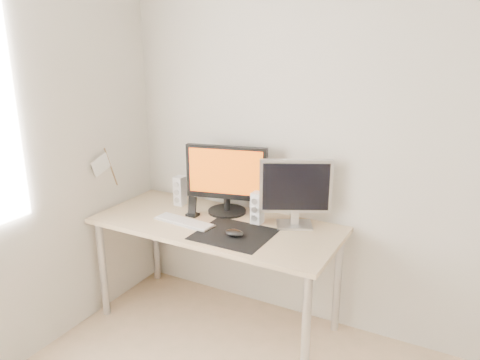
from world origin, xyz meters
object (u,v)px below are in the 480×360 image
(keyboard, at_px, (184,222))
(phone_dock, at_px, (192,210))
(second_monitor, at_px, (296,190))
(desk, at_px, (216,234))
(main_monitor, at_px, (226,177))
(speaker_left, at_px, (180,191))
(mouse, at_px, (234,233))
(speaker_right, at_px, (257,208))

(keyboard, bearing_deg, phone_dock, 99.13)
(keyboard, relative_size, phone_dock, 3.16)
(second_monitor, bearing_deg, keyboard, -156.09)
(desk, relative_size, keyboard, 3.73)
(main_monitor, distance_m, speaker_left, 0.40)
(mouse, bearing_deg, keyboard, 173.96)
(speaker_right, distance_m, keyboard, 0.48)
(keyboard, bearing_deg, desk, 27.09)
(keyboard, bearing_deg, speaker_right, 27.52)
(speaker_right, bearing_deg, desk, -152.14)
(second_monitor, xyz_separation_m, phone_dock, (-0.67, -0.16, -0.20))
(mouse, distance_m, second_monitor, 0.47)
(main_monitor, relative_size, speaker_left, 2.61)
(mouse, height_order, main_monitor, main_monitor)
(mouse, xyz_separation_m, speaker_left, (-0.61, 0.31, 0.08))
(main_monitor, bearing_deg, second_monitor, 0.10)
(main_monitor, bearing_deg, speaker_left, -177.05)
(second_monitor, distance_m, keyboard, 0.74)
(speaker_right, height_order, phone_dock, speaker_right)
(speaker_left, bearing_deg, mouse, -26.82)
(mouse, xyz_separation_m, main_monitor, (-0.24, 0.33, 0.23))
(mouse, relative_size, second_monitor, 0.28)
(mouse, xyz_separation_m, desk, (-0.21, 0.13, -0.10))
(second_monitor, bearing_deg, desk, -157.38)
(phone_dock, bearing_deg, speaker_left, 144.84)
(mouse, distance_m, speaker_left, 0.69)
(main_monitor, height_order, speaker_right, main_monitor)
(second_monitor, bearing_deg, mouse, -127.77)
(second_monitor, height_order, speaker_right, second_monitor)
(main_monitor, distance_m, second_monitor, 0.49)
(phone_dock, bearing_deg, main_monitor, 42.16)
(desk, bearing_deg, keyboard, -152.91)
(main_monitor, relative_size, speaker_right, 2.61)
(mouse, height_order, phone_dock, phone_dock)
(second_monitor, distance_m, speaker_right, 0.28)
(mouse, relative_size, keyboard, 0.28)
(desk, xyz_separation_m, speaker_left, (-0.40, 0.17, 0.18))
(second_monitor, height_order, phone_dock, second_monitor)
(speaker_left, relative_size, speaker_right, 1.00)
(second_monitor, height_order, speaker_left, second_monitor)
(main_monitor, height_order, second_monitor, main_monitor)
(main_monitor, bearing_deg, mouse, -53.91)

